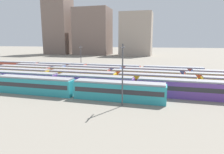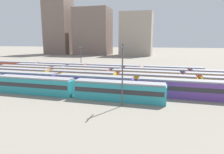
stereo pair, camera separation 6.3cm
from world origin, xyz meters
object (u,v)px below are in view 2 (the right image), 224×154
train_track_0 (35,85)px  train_track_2 (117,80)px  train_track_1 (95,83)px  train_track_4 (155,74)px  catenary_pole_0 (122,73)px  train_track_3 (111,76)px  catenary_pole_1 (81,58)px  train_track_5 (87,69)px

train_track_0 → train_track_2: 19.11m
train_track_1 → train_track_4: size_ratio=1.00×
train_track_2 → train_track_4: bearing=50.2°
catenary_pole_0 → train_track_1: bearing=134.3°
train_track_0 → train_track_3: same height
train_track_2 → train_track_3: bearing=120.9°
train_track_3 → catenary_pole_1: (-14.90, 13.49, 3.54)m
train_track_3 → catenary_pole_1: catenary_pole_1 is taller
train_track_0 → train_track_1: bearing=23.4°
train_track_2 → train_track_1: bearing=-127.6°
train_track_4 → train_track_5: size_ratio=1.25×
train_track_0 → train_track_2: same height
train_track_1 → train_track_2: 6.57m
train_track_4 → train_track_5: 23.84m
train_track_4 → train_track_0: bearing=-139.9°
train_track_2 → train_track_5: size_ratio=1.00×
train_track_1 → catenary_pole_1: (-14.00, 23.89, 3.54)m
train_track_1 → catenary_pole_1: size_ratio=9.55×
train_track_1 → catenary_pole_0: 12.54m
train_track_3 → catenary_pole_0: 20.67m
train_track_1 → train_track_5: size_ratio=1.25×
train_track_4 → catenary_pole_0: 24.81m
train_track_2 → catenary_pole_1: (-18.01, 18.69, 3.54)m
catenary_pole_1 → train_track_0: bearing=-86.1°
train_track_2 → catenary_pole_1: bearing=133.9°
train_track_0 → catenary_pole_0: catenary_pole_0 is taller
train_track_2 → train_track_4: size_ratio=0.80×
train_track_1 → train_track_5: 23.33m
train_track_3 → train_track_4: bearing=23.8°
train_track_4 → train_track_5: bearing=167.4°
train_track_5 → train_track_1: bearing=-63.1°
train_track_1 → train_track_4: 20.11m
train_track_4 → train_track_3: bearing=-156.2°
train_track_2 → train_track_5: bearing=133.1°
catenary_pole_1 → train_track_5: bearing=-42.0°
train_track_4 → catenary_pole_0: size_ratio=8.52×
train_track_0 → catenary_pole_1: 29.37m
train_track_2 → train_track_5: 21.36m
catenary_pole_0 → catenary_pole_1: catenary_pole_0 is taller
train_track_4 → catenary_pole_0: catenary_pole_0 is taller
train_track_3 → catenary_pole_1: size_ratio=7.62×
train_track_3 → train_track_1: bearing=-95.0°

